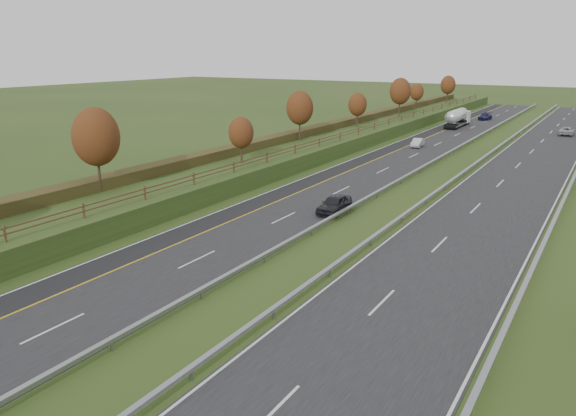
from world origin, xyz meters
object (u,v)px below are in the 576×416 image
at_px(car_small_far, 485,116).
at_px(road_tanker, 458,117).
at_px(car_silver_mid, 418,143).
at_px(car_dark_near, 334,204).
at_px(car_oncoming, 567,131).

bearing_deg(car_small_far, road_tanker, -94.91).
xyz_separation_m(road_tanker, car_small_far, (2.20, 14.78, -1.11)).
height_order(road_tanker, car_silver_mid, road_tanker).
bearing_deg(road_tanker, car_silver_mid, -88.10).
xyz_separation_m(car_dark_near, car_silver_mid, (-5.05, 39.69, -0.15)).
bearing_deg(car_dark_near, car_small_far, 91.96).
bearing_deg(car_oncoming, road_tanker, -5.61).
relative_size(road_tanker, car_silver_mid, 2.83).
bearing_deg(car_oncoming, car_small_far, -44.20).
height_order(road_tanker, car_dark_near, road_tanker).
height_order(car_dark_near, car_small_far, car_dark_near).
height_order(car_small_far, car_oncoming, car_small_far).
distance_m(road_tanker, car_dark_near, 67.37).
height_order(road_tanker, car_small_far, road_tanker).
relative_size(car_dark_near, car_oncoming, 0.92).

